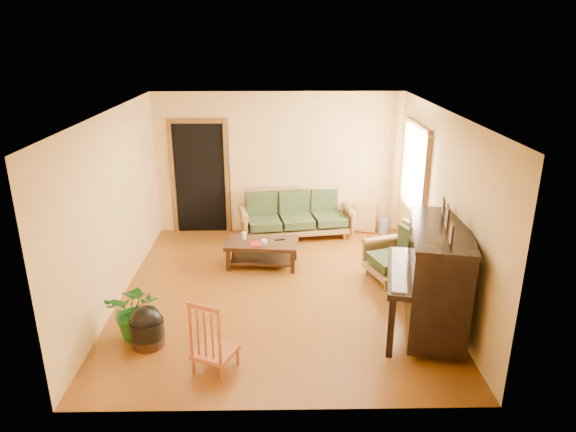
{
  "coord_description": "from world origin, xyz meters",
  "views": [
    {
      "loc": [
        0.03,
        -6.69,
        3.57
      ],
      "look_at": [
        0.14,
        0.2,
        1.1
      ],
      "focal_mm": 32.0,
      "sensor_mm": 36.0,
      "label": 1
    }
  ],
  "objects_px": {
    "sofa": "(297,214)",
    "armchair": "(394,254)",
    "footstool": "(147,331)",
    "potted_plant": "(136,310)",
    "ceramic_crock": "(384,226)",
    "coffee_table": "(262,253)",
    "piano": "(436,281)",
    "red_chair": "(214,334)"
  },
  "relations": [
    {
      "from": "sofa",
      "to": "armchair",
      "type": "height_order",
      "value": "sofa"
    },
    {
      "from": "sofa",
      "to": "armchair",
      "type": "xyz_separation_m",
      "value": [
        1.42,
        -1.8,
        -0.01
      ]
    },
    {
      "from": "footstool",
      "to": "potted_plant",
      "type": "xyz_separation_m",
      "value": [
        -0.17,
        0.19,
        0.18
      ]
    },
    {
      "from": "coffee_table",
      "to": "red_chair",
      "type": "xyz_separation_m",
      "value": [
        -0.44,
        -2.72,
        0.24
      ]
    },
    {
      "from": "coffee_table",
      "to": "sofa",
      "type": "bearing_deg",
      "value": 64.46
    },
    {
      "from": "potted_plant",
      "to": "piano",
      "type": "bearing_deg",
      "value": 1.33
    },
    {
      "from": "sofa",
      "to": "piano",
      "type": "xyz_separation_m",
      "value": [
        1.61,
        -3.21,
        0.26
      ]
    },
    {
      "from": "red_chair",
      "to": "sofa",
      "type": "bearing_deg",
      "value": 100.04
    },
    {
      "from": "red_chair",
      "to": "armchair",
      "type": "bearing_deg",
      "value": 66.15
    },
    {
      "from": "sofa",
      "to": "coffee_table",
      "type": "distance_m",
      "value": 1.39
    },
    {
      "from": "armchair",
      "to": "ceramic_crock",
      "type": "bearing_deg",
      "value": 64.38
    },
    {
      "from": "coffee_table",
      "to": "potted_plant",
      "type": "relative_size",
      "value": 1.55
    },
    {
      "from": "piano",
      "to": "potted_plant",
      "type": "distance_m",
      "value": 3.7
    },
    {
      "from": "coffee_table",
      "to": "armchair",
      "type": "height_order",
      "value": "armchair"
    },
    {
      "from": "armchair",
      "to": "piano",
      "type": "bearing_deg",
      "value": -100.86
    },
    {
      "from": "potted_plant",
      "to": "ceramic_crock",
      "type": "bearing_deg",
      "value": 42.7
    },
    {
      "from": "coffee_table",
      "to": "armchair",
      "type": "distance_m",
      "value": 2.1
    },
    {
      "from": "armchair",
      "to": "sofa",
      "type": "bearing_deg",
      "value": 109.73
    },
    {
      "from": "footstool",
      "to": "potted_plant",
      "type": "distance_m",
      "value": 0.31
    },
    {
      "from": "sofa",
      "to": "ceramic_crock",
      "type": "xyz_separation_m",
      "value": [
        1.66,
        0.15,
        -0.3
      ]
    },
    {
      "from": "sofa",
      "to": "potted_plant",
      "type": "xyz_separation_m",
      "value": [
        -2.07,
        -3.29,
        -0.06
      ]
    },
    {
      "from": "coffee_table",
      "to": "potted_plant",
      "type": "bearing_deg",
      "value": -125.77
    },
    {
      "from": "armchair",
      "to": "ceramic_crock",
      "type": "relative_size",
      "value": 3.06
    },
    {
      "from": "red_chair",
      "to": "ceramic_crock",
      "type": "relative_size",
      "value": 3.25
    },
    {
      "from": "ceramic_crock",
      "to": "footstool",
      "type": "bearing_deg",
      "value": -134.42
    },
    {
      "from": "sofa",
      "to": "piano",
      "type": "distance_m",
      "value": 3.6
    },
    {
      "from": "red_chair",
      "to": "footstool",
      "type": "bearing_deg",
      "value": 175.87
    },
    {
      "from": "coffee_table",
      "to": "ceramic_crock",
      "type": "bearing_deg",
      "value": 31.69
    },
    {
      "from": "armchair",
      "to": "footstool",
      "type": "xyz_separation_m",
      "value": [
        -3.32,
        -1.69,
        -0.23
      ]
    },
    {
      "from": "footstool",
      "to": "sofa",
      "type": "bearing_deg",
      "value": 61.36
    },
    {
      "from": "coffee_table",
      "to": "footstool",
      "type": "bearing_deg",
      "value": -120.29
    },
    {
      "from": "sofa",
      "to": "armchair",
      "type": "relative_size",
      "value": 2.4
    },
    {
      "from": "sofa",
      "to": "potted_plant",
      "type": "distance_m",
      "value": 3.89
    },
    {
      "from": "piano",
      "to": "potted_plant",
      "type": "height_order",
      "value": "piano"
    },
    {
      "from": "piano",
      "to": "potted_plant",
      "type": "relative_size",
      "value": 2.14
    },
    {
      "from": "coffee_table",
      "to": "piano",
      "type": "bearing_deg",
      "value": -41.77
    },
    {
      "from": "sofa",
      "to": "ceramic_crock",
      "type": "bearing_deg",
      "value": -4.14
    },
    {
      "from": "coffee_table",
      "to": "red_chair",
      "type": "height_order",
      "value": "red_chair"
    },
    {
      "from": "coffee_table",
      "to": "armchair",
      "type": "bearing_deg",
      "value": -15.42
    },
    {
      "from": "sofa",
      "to": "red_chair",
      "type": "relative_size",
      "value": 2.26
    },
    {
      "from": "coffee_table",
      "to": "piano",
      "type": "xyz_separation_m",
      "value": [
        2.2,
        -1.97,
        0.49
      ]
    },
    {
      "from": "coffee_table",
      "to": "footstool",
      "type": "distance_m",
      "value": 2.6
    }
  ]
}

